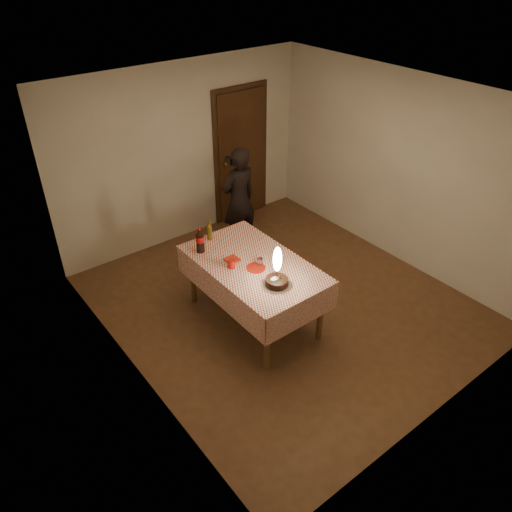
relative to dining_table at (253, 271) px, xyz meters
name	(u,v)px	position (x,y,z in m)	size (l,w,h in m)	color
ground	(283,302)	(0.49, 0.02, -0.72)	(4.00, 4.50, 0.01)	brown
room_shell	(285,182)	(0.52, 0.10, 0.94)	(4.04, 4.54, 2.62)	beige
dining_table	(253,271)	(0.00, 0.00, 0.00)	(1.02, 1.72, 0.83)	brown
birthday_cake	(277,275)	(-0.06, -0.49, 0.24)	(0.31, 0.31, 0.48)	white
red_plate	(256,268)	(-0.04, -0.10, 0.11)	(0.22, 0.22, 0.01)	red
red_cup	(232,264)	(-0.25, 0.07, 0.16)	(0.08, 0.08, 0.10)	red
clear_cup	(260,262)	(0.03, -0.08, 0.15)	(0.07, 0.07, 0.09)	white
napkin_stack	(232,260)	(-0.16, 0.19, 0.12)	(0.15, 0.15, 0.02)	#A72113
cola_bottle	(200,240)	(-0.34, 0.58, 0.26)	(0.10, 0.10, 0.32)	black
amber_bottle_left	(209,230)	(-0.10, 0.75, 0.23)	(0.06, 0.06, 0.26)	#573E0F
photographer	(239,200)	(0.86, 1.45, 0.07)	(0.58, 0.45, 1.56)	black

